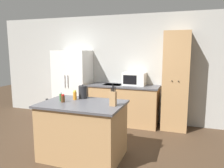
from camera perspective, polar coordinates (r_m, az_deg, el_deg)
ground_plane at (r=3.68m, az=-6.91°, el=-19.77°), size 14.00×14.00×0.00m
wall_back at (r=5.44m, az=3.62°, el=4.03°), size 7.20×0.06×2.60m
refrigerator at (r=5.67m, az=-10.17°, el=-0.23°), size 0.87×0.65×1.75m
back_counter at (r=5.25m, az=3.19°, el=-5.32°), size 1.64×0.63×0.94m
pantry_cabinet at (r=4.99m, az=16.33°, el=0.68°), size 0.55×0.54×2.16m
kitchen_island at (r=3.69m, az=-7.63°, el=-11.84°), size 1.33×0.91×0.92m
microwave at (r=5.17m, az=5.83°, el=1.35°), size 0.52×0.37×0.29m
knife_block at (r=3.31m, az=0.29°, el=-3.74°), size 0.09×0.08×0.33m
spice_bottle_tall_dark at (r=3.78m, az=-9.68°, el=-2.92°), size 0.06×0.06×0.16m
spice_bottle_short_red at (r=3.74m, az=-13.25°, el=-3.27°), size 0.04×0.04×0.15m
spice_bottle_amber_oil at (r=3.64m, az=-12.70°, el=-3.72°), size 0.06×0.06×0.13m
kettle at (r=3.86m, az=-7.63°, el=-2.08°), size 0.15×0.15×0.25m
fire_extinguisher at (r=6.04m, az=-16.53°, el=-6.25°), size 0.14×0.14×0.49m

